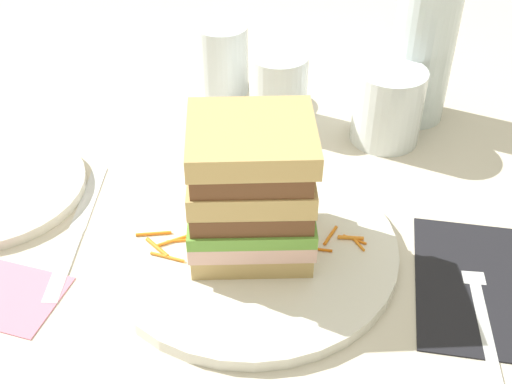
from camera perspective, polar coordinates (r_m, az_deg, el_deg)
The scene contains 21 objects.
ground_plane at distance 0.63m, azimuth -1.94°, elevation -5.04°, with size 3.00×3.00×0.00m, color beige.
main_plate at distance 0.62m, azimuth -0.48°, elevation -5.08°, with size 0.27×0.27×0.01m, color white.
sandwich at distance 0.57m, azimuth -0.50°, elevation -0.02°, with size 0.13×0.12×0.13m.
carrot_shred_0 at distance 0.62m, azimuth -6.78°, elevation -4.21°, with size 0.00×0.00×0.02m, color orange.
carrot_shred_1 at distance 0.61m, azimuth -7.69°, elevation -5.60°, with size 0.00×0.00×0.03m, color orange.
carrot_shred_2 at distance 0.63m, azimuth -8.86°, elevation -3.58°, with size 0.00×0.00×0.03m, color orange.
carrot_shred_3 at distance 0.62m, azimuth -8.56°, elevation -4.78°, with size 0.00×0.00×0.03m, color orange.
carrot_shred_4 at distance 0.62m, azimuth -7.28°, elevation -4.21°, with size 0.00×0.00×0.03m, color orange.
carrot_shred_5 at distance 0.61m, azimuth 5.64°, elevation -5.28°, with size 0.00×0.00×0.02m, color orange.
carrot_shred_6 at distance 0.62m, azimuth 8.83°, elevation -4.46°, with size 0.00×0.00×0.02m, color orange.
carrot_shred_7 at distance 0.63m, azimuth 8.21°, elevation -3.94°, with size 0.00×0.00×0.02m, color orange.
carrot_shred_8 at distance 0.62m, azimuth 8.55°, elevation -4.10°, with size 0.00×0.00×0.02m, color orange.
carrot_shred_9 at distance 0.63m, azimuth 6.46°, elevation -3.76°, with size 0.00×0.00×0.03m, color orange.
napkin_dark at distance 0.63m, azimuth 18.46°, elevation -7.58°, with size 0.11×0.17×0.00m, color black.
fork at distance 0.61m, azimuth 18.84°, elevation -8.88°, with size 0.03×0.17×0.00m.
knife at distance 0.67m, azimuth -15.32°, elevation -3.28°, with size 0.04×0.20×0.00m.
juice_glass at distance 0.77m, azimuth 11.31°, elevation 7.05°, with size 0.08×0.08×0.09m.
water_bottle at distance 0.79m, azimuth 14.59°, elevation 13.77°, with size 0.07×0.07×0.26m.
empty_tumbler_0 at distance 0.86m, azimuth -2.91°, elevation 11.44°, with size 0.07×0.07×0.09m, color silver.
empty_tumbler_1 at distance 0.79m, azimuth 1.95°, elevation 8.94°, with size 0.07×0.07×0.09m, color silver.
napkin_pink at distance 0.63m, azimuth -20.91°, elevation -8.32°, with size 0.10×0.07×0.00m, color pink.
Camera 1 is at (0.10, -0.45, 0.43)m, focal length 46.17 mm.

